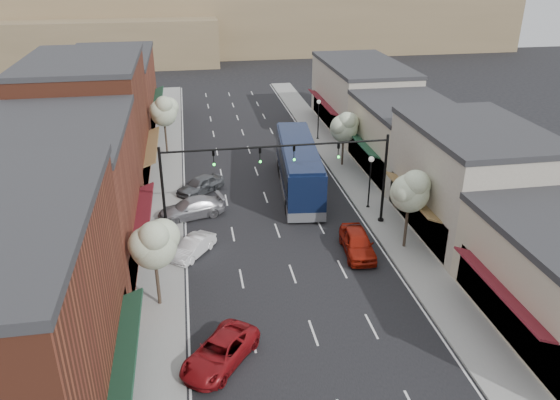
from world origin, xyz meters
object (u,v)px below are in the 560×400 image
tree_right_far (345,126)px  red_hatchback (357,243)px  lamp_post_far (318,113)px  parked_car_a (220,352)px  signal_mast_right (354,168)px  tree_left_far (164,110)px  signal_mast_left (197,178)px  lamp_post_near (370,174)px  parked_car_c (191,208)px  tree_left_near (154,243)px  parked_car_d (200,185)px  parked_car_b (193,247)px  tree_right_near (411,190)px  coach_bus (298,167)px

tree_right_far → red_hatchback: tree_right_far is taller
lamp_post_far → parked_car_a: size_ratio=0.92×
signal_mast_right → tree_left_far: (-13.87, 17.95, -0.02)m
signal_mast_left → lamp_post_near: bearing=10.6°
tree_right_far → lamp_post_far: size_ratio=1.22×
tree_left_far → parked_car_c: size_ratio=1.19×
tree_right_far → parked_car_c: bearing=-149.4°
tree_left_near → red_hatchback: (13.10, 3.89, -3.40)m
parked_car_a → parked_car_d: (-0.17, 21.36, 0.08)m
parked_car_d → parked_car_a: bearing=-39.0°
parked_car_c → lamp_post_near: bearing=70.9°
parked_car_b → lamp_post_near: bearing=55.3°
tree_right_near → tree_left_near: bearing=-166.5°
tree_right_far → parked_car_c: size_ratio=1.05×
signal_mast_right → parked_car_d: size_ratio=1.87×
tree_left_near → lamp_post_far: size_ratio=1.28×
parked_car_c → coach_bus: bearing=96.8°
signal_mast_right → parked_car_a: (-10.78, -13.50, -3.95)m
tree_left_far → parked_car_c: bearing=-82.0°
tree_right_far → parked_car_d: 14.63m
parked_car_c → parked_car_d: (0.87, 4.50, -0.00)m
tree_right_near → parked_car_a: (-13.50, -9.45, -3.78)m
tree_left_far → parked_car_d: bearing=-73.8°
signal_mast_left → tree_left_far: bearing=98.3°
signal_mast_right → signal_mast_left: 11.24m
tree_left_far → lamp_post_near: 22.33m
signal_mast_left → tree_right_near: signal_mast_left is taller
coach_bus → parked_car_c: bearing=-151.8°
tree_right_near → tree_left_far: tree_left_far is taller
tree_left_near → lamp_post_near: size_ratio=1.28×
lamp_post_near → coach_bus: size_ratio=0.32×
lamp_post_near → parked_car_b: size_ratio=1.15×
tree_right_far → red_hatchback: size_ratio=1.13×
signal_mast_right → tree_left_far: bearing=127.7°
tree_left_near → signal_mast_left: bearing=71.9°
tree_right_near → red_hatchback: (-3.50, -0.11, -3.63)m
lamp_post_far → red_hatchback: 24.44m
tree_right_far → lamp_post_far: bearing=93.9°
tree_right_near → parked_car_a: 16.91m
lamp_post_far → parked_car_c: bearing=-130.1°
lamp_post_far → parked_car_c: lamp_post_far is taller
tree_right_far → tree_left_far: bearing=160.1°
parked_car_b → parked_car_c: 5.89m
tree_left_near → lamp_post_near: 19.25m
tree_right_near → parked_car_c: (-14.55, 7.41, -3.70)m
coach_bus → parked_car_b: coach_bus is taller
coach_bus → tree_left_far: bearing=142.1°
tree_left_near → signal_mast_right: bearing=30.1°
parked_car_c → tree_right_far: bearing=105.0°
lamp_post_far → parked_car_d: lamp_post_far is taller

